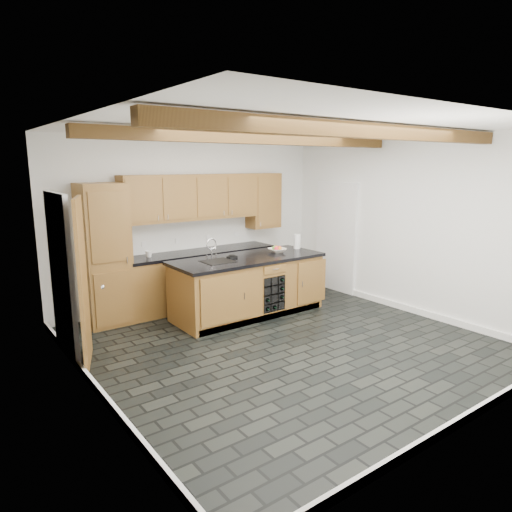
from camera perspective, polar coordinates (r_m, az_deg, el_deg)
The scene contains 10 objects.
ground at distance 6.27m, azimuth 3.71°, elevation -10.78°, with size 5.00×5.00×0.00m, color black.
room_shell at distance 6.22m, azimuth 0.15°, elevation 3.67°, with size 5.01×5.00×5.00m.
back_cabinetry at distance 7.60m, azimuth -9.30°, elevation 0.77°, with size 3.65×0.62×2.20m.
island at distance 7.26m, azimuth -0.91°, elevation -3.76°, with size 2.48×0.96×0.93m.
faucet at distance 6.89m, azimuth -4.94°, elevation -0.36°, with size 0.45×0.40×0.34m.
kitchen_scale at distance 7.07m, azimuth -3.02°, elevation -0.11°, with size 0.17×0.11×0.05m.
fruit_bowl at distance 7.55m, azimuth 2.66°, elevation 0.72°, with size 0.28×0.28×0.07m, color silver.
fruit_cluster at distance 7.54m, azimuth 2.66°, elevation 1.00°, with size 0.16×0.17×0.07m.
paper_towel at distance 7.90m, azimuth 5.15°, elevation 1.83°, with size 0.12×0.12×0.25m, color white.
mug at distance 7.34m, azimuth -13.26°, elevation 0.25°, with size 0.11×0.11×0.10m, color white.
Camera 1 is at (-3.75, -4.43, 2.36)m, focal length 32.00 mm.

